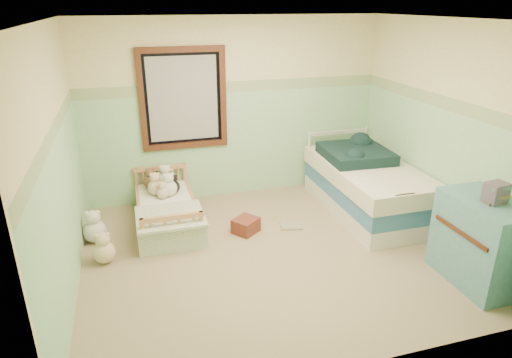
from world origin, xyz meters
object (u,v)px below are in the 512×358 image
object	(u,v)px
toddler_bed_frame	(168,217)
floor_book	(291,226)
dresser	(482,242)
red_pillow	(246,225)
twin_bed_frame	(366,203)
plush_floor_tan	(104,252)
plush_floor_cream	(95,231)

from	to	relation	value
toddler_bed_frame	floor_book	xyz separation A→B (m)	(1.49, -0.52, -0.08)
floor_book	dresser	bearing A→B (deg)	-35.71
red_pillow	twin_bed_frame	bearing A→B (deg)	4.40
plush_floor_tan	floor_book	bearing A→B (deg)	5.08
floor_book	toddler_bed_frame	bearing A→B (deg)	173.91
floor_book	plush_floor_tan	bearing A→B (deg)	-161.60
toddler_bed_frame	dresser	xyz separation A→B (m)	(2.89, -2.14, 0.35)
plush_floor_tan	twin_bed_frame	bearing A→B (deg)	6.10
toddler_bed_frame	floor_book	distance (m)	1.58
dresser	floor_book	size ratio (longest dim) A/B	3.32
plush_floor_tan	dresser	distance (m)	3.92
twin_bed_frame	dresser	bearing A→B (deg)	-81.61
red_pillow	floor_book	distance (m)	0.59
red_pillow	dresser	bearing A→B (deg)	-39.59
plush_floor_tan	twin_bed_frame	size ratio (longest dim) A/B	0.12
twin_bed_frame	dresser	size ratio (longest dim) A/B	2.21
toddler_bed_frame	floor_book	world-z (taller)	toddler_bed_frame
plush_floor_tan	floor_book	world-z (taller)	plush_floor_tan
twin_bed_frame	dresser	distance (m)	1.83
red_pillow	floor_book	xyz separation A→B (m)	(0.59, -0.03, -0.08)
plush_floor_cream	plush_floor_tan	size ratio (longest dim) A/B	1.12
toddler_bed_frame	dresser	size ratio (longest dim) A/B	1.62
toddler_bed_frame	plush_floor_tan	world-z (taller)	plush_floor_tan
plush_floor_tan	floor_book	size ratio (longest dim) A/B	0.90
plush_floor_cream	red_pillow	world-z (taller)	plush_floor_cream
plush_floor_cream	plush_floor_tan	bearing A→B (deg)	-77.10
plush_floor_tan	red_pillow	size ratio (longest dim) A/B	0.84
plush_floor_cream	floor_book	distance (m)	2.38
plush_floor_tan	plush_floor_cream	bearing A→B (deg)	102.90
twin_bed_frame	plush_floor_cream	bearing A→B (deg)	177.55
plush_floor_cream	floor_book	bearing A→B (deg)	-7.52
twin_bed_frame	floor_book	bearing A→B (deg)	-171.91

